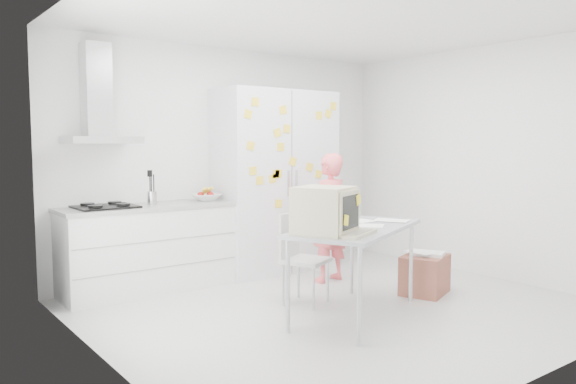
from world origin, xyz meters
TOP-DOWN VIEW (x-y plane):
  - floor at (0.00, 0.00)m, footprint 4.50×4.00m
  - walls at (0.00, 0.72)m, footprint 4.52×4.01m
  - ceiling at (0.00, 0.00)m, footprint 4.50×4.00m
  - counter_run at (-1.20, 1.70)m, footprint 1.84×0.63m
  - range_hood at (-1.65, 1.84)m, footprint 0.70×0.48m
  - tall_cabinet at (0.45, 1.67)m, footprint 1.50×0.68m
  - person at (0.59, 0.85)m, footprint 0.57×0.41m
  - desk at (-0.37, -0.36)m, footprint 1.70×1.32m
  - chair at (-0.22, 0.36)m, footprint 0.53×0.53m
  - cardboard_box at (1.04, -0.16)m, footprint 0.62×0.56m

SIDE VIEW (x-z plane):
  - floor at x=0.00m, z-range -0.02..0.00m
  - cardboard_box at x=1.04m, z-range -0.01..0.43m
  - counter_run at x=-1.20m, z-range -0.17..1.11m
  - chair at x=-0.22m, z-range 0.06..0.95m
  - person at x=0.59m, z-range 0.00..1.46m
  - desk at x=-0.37m, z-range 0.31..1.52m
  - tall_cabinet at x=0.45m, z-range 0.00..2.20m
  - walls at x=0.00m, z-range 0.00..2.70m
  - range_hood at x=-1.65m, z-range 1.45..2.46m
  - ceiling at x=0.00m, z-range 2.69..2.71m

